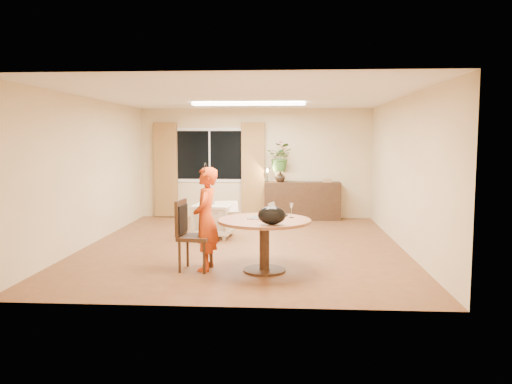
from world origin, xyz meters
TOP-DOWN VIEW (x-y plane):
  - floor at (0.00, 0.00)m, footprint 6.50×6.50m
  - ceiling at (0.00, 0.00)m, footprint 6.50×6.50m
  - wall_back at (0.00, 3.25)m, footprint 5.50×0.00m
  - wall_left at (-2.75, 0.00)m, footprint 0.00×6.50m
  - wall_right at (2.75, 0.00)m, footprint 0.00×6.50m
  - window at (-1.10, 3.23)m, footprint 1.70×0.03m
  - curtain_left at (-2.15, 3.15)m, footprint 0.55×0.08m
  - curtain_right at (-0.05, 3.15)m, footprint 0.55×0.08m
  - ceiling_panel at (0.00, 1.20)m, footprint 2.20×0.35m
  - dining_table at (0.44, -1.69)m, footprint 1.31×1.31m
  - dining_chair at (-0.54, -1.69)m, footprint 0.54×0.50m
  - child at (-0.40, -1.64)m, footprint 0.55×0.37m
  - laptop at (0.40, -1.65)m, footprint 0.43×0.35m
  - tumbler at (0.52, -1.41)m, footprint 0.08×0.08m
  - wine_glass at (0.83, -1.51)m, footprint 0.09×0.09m
  - pot_lid at (0.65, -1.34)m, footprint 0.30×0.30m
  - handbag at (0.56, -2.13)m, footprint 0.41×0.30m
  - armchair at (-0.65, 0.75)m, footprint 0.78×0.79m
  - throw at (-0.39, 0.68)m, footprint 0.52×0.61m
  - sideboard at (1.12, 3.01)m, footprint 1.76×0.43m
  - vase at (0.59, 3.01)m, footprint 0.24×0.24m
  - bouquet at (0.60, 3.01)m, footprint 0.72×0.66m
  - book_stack at (1.70, 3.01)m, footprint 0.21×0.16m
  - desk_lamp at (0.30, 2.96)m, footprint 0.16×0.16m

SIDE VIEW (x-z plane):
  - floor at x=0.00m, z-range 0.00..0.00m
  - armchair at x=-0.65m, z-range 0.00..0.66m
  - sideboard at x=1.12m, z-range 0.00..0.88m
  - dining_chair at x=-0.54m, z-range 0.00..1.01m
  - dining_table at x=0.44m, z-range 0.21..0.96m
  - throw at x=-0.39m, z-range 0.66..0.69m
  - child at x=-0.40m, z-range 0.00..1.48m
  - pot_lid at x=0.65m, z-range 0.75..0.79m
  - tumbler at x=0.52m, z-range 0.75..0.85m
  - wine_glass at x=0.83m, z-range 0.75..0.96m
  - handbag at x=0.56m, z-range 0.75..1.00m
  - laptop at x=0.40m, z-range 0.75..1.00m
  - book_stack at x=1.70m, z-range 0.88..0.97m
  - vase at x=0.59m, z-range 0.88..1.13m
  - desk_lamp at x=0.30m, z-range 0.88..1.24m
  - curtain_left at x=-2.15m, z-range 0.02..2.27m
  - curtain_right at x=-0.05m, z-range 0.02..2.27m
  - wall_back at x=0.00m, z-range -1.45..4.05m
  - wall_left at x=-2.75m, z-range -1.95..4.55m
  - wall_right at x=2.75m, z-range -1.95..4.55m
  - bouquet at x=0.60m, z-range 1.13..1.79m
  - window at x=-1.10m, z-range 0.85..2.15m
  - ceiling_panel at x=0.00m, z-range 2.54..2.59m
  - ceiling at x=0.00m, z-range 2.60..2.60m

